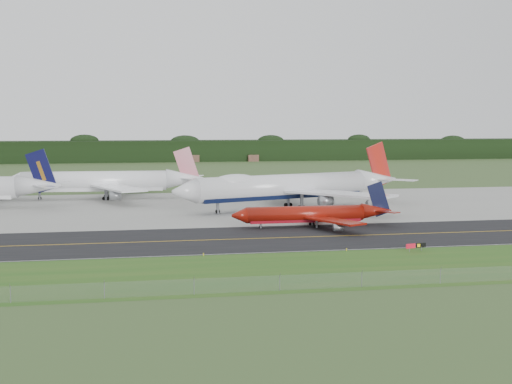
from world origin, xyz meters
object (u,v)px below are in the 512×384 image
object	(u,v)px
jet_red_737	(314,214)
taxiway_sign	(416,246)
jet_star_tail	(106,182)
jet_ba_747	(290,187)

from	to	relation	value
jet_red_737	taxiway_sign	xyz separation A→B (m)	(10.31, -32.65, -1.74)
taxiway_sign	jet_star_tail	bearing A→B (deg)	120.23
jet_star_tail	taxiway_sign	size ratio (longest dim) A/B	14.02
jet_ba_747	taxiway_sign	distance (m)	65.97
jet_star_tail	taxiway_sign	distance (m)	114.20
jet_red_737	jet_star_tail	xyz separation A→B (m)	(-47.14, 65.96, 2.48)
jet_red_737	taxiway_sign	world-z (taller)	jet_red_737
jet_ba_747	jet_red_737	size ratio (longest dim) A/B	1.85
jet_ba_747	taxiway_sign	bearing A→B (deg)	-82.97
jet_red_737	jet_ba_747	bearing A→B (deg)	86.05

